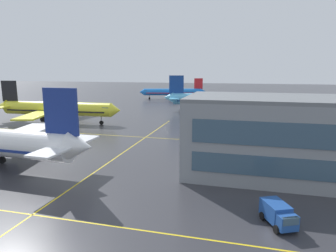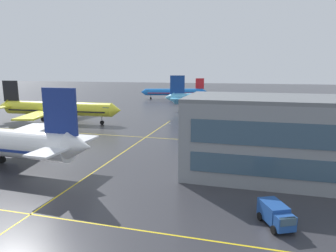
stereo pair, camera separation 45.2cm
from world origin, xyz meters
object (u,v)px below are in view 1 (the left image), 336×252
object	(u,v)px
airliner_second_row	(56,109)
service_truck_red_van	(278,214)
airliner_far_left_stand	(173,92)
airliner_third_row	(220,99)

from	to	relation	value
airliner_second_row	service_truck_red_van	bearing A→B (deg)	-38.34
airliner_second_row	service_truck_red_van	xyz separation A→B (m)	(54.70, -43.26, -2.84)
service_truck_red_van	airliner_far_left_stand	bearing A→B (deg)	108.18
airliner_third_row	airliner_far_left_stand	distance (m)	47.11
airliner_second_row	airliner_third_row	world-z (taller)	airliner_third_row
airliner_third_row	airliner_far_left_stand	size ratio (longest dim) A/B	1.23
airliner_third_row	service_truck_red_van	bearing A→B (deg)	-81.38
airliner_far_left_stand	service_truck_red_van	size ratio (longest dim) A/B	7.39
airliner_second_row	airliner_far_left_stand	bearing A→B (deg)	77.66
airliner_second_row	airliner_far_left_stand	world-z (taller)	airliner_second_row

